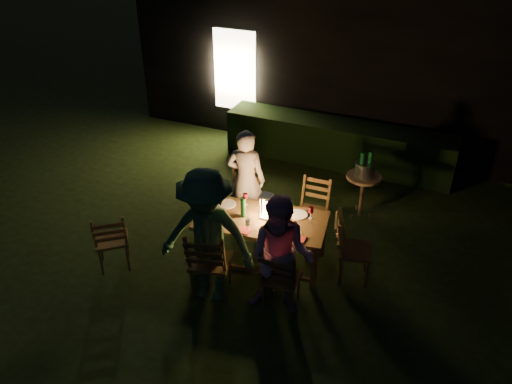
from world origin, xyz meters
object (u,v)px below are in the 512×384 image
at_px(person_opp_right, 281,258).
at_px(lantern, 266,207).
at_px(ice_bucket, 365,169).
at_px(chair_near_right, 281,288).
at_px(chair_far_right, 311,220).
at_px(side_table, 364,181).
at_px(chair_near_left, 211,273).
at_px(chair_end, 353,259).
at_px(person_house_side, 246,180).
at_px(dining_table, 261,223).
at_px(person_opp_left, 207,238).
at_px(bottle_table, 243,207).
at_px(bottle_bucket_b, 369,166).
at_px(chair_far_left, 245,210).
at_px(bottle_bucket_a, 361,167).
at_px(chair_spare, 113,249).

xyz_separation_m(person_opp_right, lantern, (-0.53, 0.80, 0.08)).
bearing_deg(ice_bucket, chair_near_right, -99.68).
distance_m(chair_far_right, ice_bucket, 1.14).
bearing_deg(side_table, lantern, -119.43).
bearing_deg(chair_near_left, chair_near_right, -5.49).
distance_m(person_opp_right, lantern, 0.96).
bearing_deg(side_table, person_opp_right, -99.27).
height_order(chair_end, person_house_side, person_house_side).
bearing_deg(person_opp_right, chair_near_left, 176.94).
bearing_deg(dining_table, person_opp_left, -118.76).
distance_m(bottle_table, bottle_bucket_b, 2.17).
relative_size(chair_far_left, chair_end, 0.97).
xyz_separation_m(person_opp_right, ice_bucket, (0.40, 2.44, 0.03)).
relative_size(person_house_side, ice_bucket, 5.25).
bearing_deg(bottle_bucket_a, person_opp_right, -98.25).
relative_size(dining_table, ice_bucket, 6.05).
xyz_separation_m(chair_far_left, person_house_side, (-0.00, 0.05, 0.50)).
bearing_deg(chair_end, bottle_bucket_a, 177.44).
xyz_separation_m(chair_far_right, bottle_table, (-0.68, -0.88, 0.57)).
height_order(chair_far_left, person_opp_left, person_opp_left).
bearing_deg(dining_table, chair_end, -0.09).
distance_m(chair_near_left, chair_end, 1.85).
bearing_deg(chair_far_left, ice_bucket, -163.24).
xyz_separation_m(chair_near_left, bottle_bucket_b, (1.34, 2.56, 0.55)).
bearing_deg(chair_far_left, chair_near_left, 82.32).
distance_m(person_opp_right, side_table, 2.47).
xyz_separation_m(dining_table, chair_far_right, (0.43, 0.84, -0.36)).
relative_size(chair_spare, bottle_table, 3.37).
xyz_separation_m(chair_near_right, bottle_bucket_b, (0.46, 2.43, 0.59)).
bearing_deg(bottle_table, chair_spare, -150.83).
bearing_deg(bottle_bucket_b, bottle_bucket_a, -141.34).
bearing_deg(lantern, person_opp_left, -111.33).
distance_m(dining_table, chair_spare, 2.02).
bearing_deg(person_opp_right, chair_near_right, 92.33).
height_order(chair_near_right, chair_far_left, chair_near_right).
bearing_deg(person_house_side, chair_far_left, 86.97).
height_order(side_table, bottle_bucket_b, bottle_bucket_b).
bearing_deg(person_opp_right, ice_bucket, 72.17).
height_order(chair_spare, person_opp_right, person_opp_right).
bearing_deg(chair_end, chair_spare, -84.45).
xyz_separation_m(person_opp_right, bottle_table, (-0.81, 0.71, 0.06)).
relative_size(lantern, bottle_bucket_a, 1.09).
xyz_separation_m(chair_near_left, person_opp_right, (0.89, 0.09, 0.47)).
relative_size(chair_far_right, person_house_side, 0.59).
distance_m(dining_table, chair_near_right, 0.96).
height_order(chair_near_left, chair_far_left, chair_near_left).
bearing_deg(chair_far_left, person_house_side, -100.89).
bearing_deg(bottle_bucket_b, chair_spare, -136.79).
bearing_deg(bottle_bucket_b, person_opp_left, -117.14).
distance_m(chair_near_right, bottle_bucket_b, 2.54).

